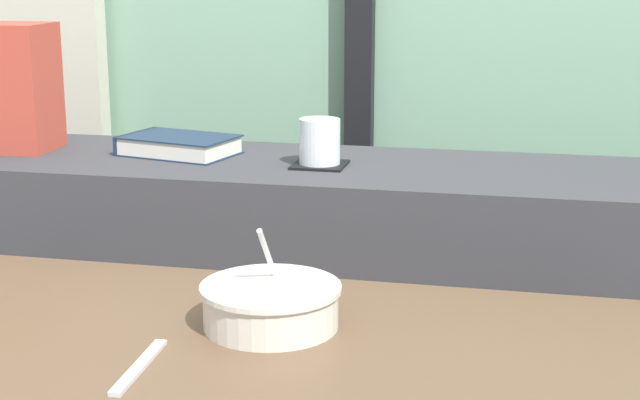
{
  "coord_description": "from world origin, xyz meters",
  "views": [
    {
      "loc": [
        0.38,
        -1.26,
        1.22
      ],
      "look_at": [
        0.0,
        0.44,
        0.79
      ],
      "focal_mm": 54.61,
      "sensor_mm": 36.0,
      "label": 1
    }
  ],
  "objects_px": {
    "soup_bowl": "(271,306)",
    "fork_utensil": "(139,367)",
    "juice_glass": "(320,143)",
    "closed_book": "(178,145)",
    "coaster_square": "(320,165)"
  },
  "relations": [
    {
      "from": "coaster_square",
      "to": "closed_book",
      "type": "xyz_separation_m",
      "value": [
        -0.3,
        0.05,
        0.02
      ]
    },
    {
      "from": "juice_glass",
      "to": "fork_utensil",
      "type": "xyz_separation_m",
      "value": [
        -0.08,
        -0.71,
        -0.16
      ]
    },
    {
      "from": "juice_glass",
      "to": "closed_book",
      "type": "height_order",
      "value": "juice_glass"
    },
    {
      "from": "juice_glass",
      "to": "soup_bowl",
      "type": "height_order",
      "value": "juice_glass"
    },
    {
      "from": "coaster_square",
      "to": "closed_book",
      "type": "height_order",
      "value": "closed_book"
    },
    {
      "from": "juice_glass",
      "to": "closed_book",
      "type": "bearing_deg",
      "value": 170.84
    },
    {
      "from": "soup_bowl",
      "to": "fork_utensil",
      "type": "distance_m",
      "value": 0.22
    },
    {
      "from": "juice_glass",
      "to": "fork_utensil",
      "type": "height_order",
      "value": "juice_glass"
    },
    {
      "from": "coaster_square",
      "to": "soup_bowl",
      "type": "height_order",
      "value": "soup_bowl"
    },
    {
      "from": "soup_bowl",
      "to": "fork_utensil",
      "type": "height_order",
      "value": "soup_bowl"
    },
    {
      "from": "coaster_square",
      "to": "fork_utensil",
      "type": "bearing_deg",
      "value": -96.21
    },
    {
      "from": "fork_utensil",
      "to": "coaster_square",
      "type": "bearing_deg",
      "value": 81.5
    },
    {
      "from": "closed_book",
      "to": "soup_bowl",
      "type": "height_order",
      "value": "closed_book"
    },
    {
      "from": "coaster_square",
      "to": "fork_utensil",
      "type": "distance_m",
      "value": 0.72
    },
    {
      "from": "closed_book",
      "to": "fork_utensil",
      "type": "distance_m",
      "value": 0.8
    }
  ]
}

